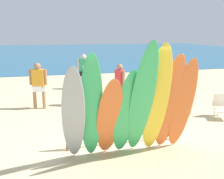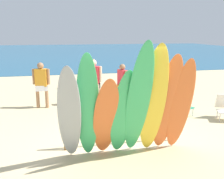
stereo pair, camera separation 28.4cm
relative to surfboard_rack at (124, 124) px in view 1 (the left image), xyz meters
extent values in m
plane|color=#D3BC8C|center=(0.00, 14.00, -0.55)|extent=(60.00, 60.00, 0.00)
cube|color=#235B7F|center=(0.00, 31.14, -0.54)|extent=(60.00, 40.00, 0.02)
cylinder|color=brown|center=(-1.39, 0.00, -0.21)|extent=(0.07, 0.07, 0.67)
cylinder|color=brown|center=(1.39, 0.00, -0.21)|extent=(0.07, 0.07, 0.67)
cylinder|color=brown|center=(0.00, 0.00, 0.12)|extent=(2.89, 0.06, 0.06)
ellipsoid|color=#999EA3|center=(-1.29, -0.75, 0.56)|extent=(0.55, 1.07, 2.21)
ellipsoid|color=#38B266|center=(-0.91, -0.68, 0.66)|extent=(0.55, 0.89, 2.42)
ellipsoid|color=orange|center=(-0.51, -0.63, 0.41)|extent=(0.58, 0.87, 1.91)
ellipsoid|color=#38B266|center=(-0.14, -0.65, 0.49)|extent=(0.60, 0.88, 2.06)
ellipsoid|color=#38B266|center=(0.15, -0.81, 0.78)|extent=(0.53, 1.21, 2.65)
ellipsoid|color=yellow|center=(0.52, -0.75, 0.75)|extent=(0.65, 1.04, 2.59)
ellipsoid|color=orange|center=(0.89, -0.65, 0.64)|extent=(0.56, 0.87, 2.36)
ellipsoid|color=orange|center=(1.20, -0.66, 0.59)|extent=(0.53, 0.82, 2.26)
cylinder|color=beige|center=(0.11, 6.65, -0.13)|extent=(0.13, 0.13, 0.83)
cylinder|color=beige|center=(-0.19, 6.81, -0.13)|extent=(0.13, 0.13, 0.83)
cube|color=black|center=(-0.04, 6.73, 0.22)|extent=(0.44, 0.27, 0.20)
cube|color=#33A36B|center=(-0.04, 6.73, 0.61)|extent=(0.48, 0.40, 0.65)
sphere|color=beige|center=(-0.04, 6.73, 1.05)|extent=(0.23, 0.23, 0.23)
cylinder|color=beige|center=(0.20, 6.60, 0.64)|extent=(0.10, 0.10, 0.58)
cylinder|color=beige|center=(-0.27, 6.86, 0.64)|extent=(0.10, 0.10, 0.58)
cylinder|color=beige|center=(-0.33, 3.85, -0.12)|extent=(0.13, 0.13, 0.85)
cylinder|color=beige|center=(-0.03, 3.67, -0.12)|extent=(0.13, 0.13, 0.85)
cube|color=black|center=(-0.18, 3.76, 0.23)|extent=(0.45, 0.28, 0.20)
cube|color=#DB333D|center=(-0.18, 3.76, 0.63)|extent=(0.49, 0.42, 0.66)
sphere|color=beige|center=(-0.18, 3.76, 1.08)|extent=(0.24, 0.24, 0.24)
cylinder|color=beige|center=(-0.42, 3.90, 0.67)|extent=(0.10, 0.10, 0.59)
cylinder|color=beige|center=(0.06, 3.62, 0.67)|extent=(0.10, 0.10, 0.59)
cylinder|color=#9E704C|center=(0.81, 3.59, -0.16)|extent=(0.12, 0.12, 0.78)
cylinder|color=#9E704C|center=(0.91, 3.28, -0.16)|extent=(0.12, 0.12, 0.78)
cube|color=orange|center=(0.86, 3.43, 0.17)|extent=(0.42, 0.26, 0.19)
cube|color=#DB333D|center=(0.86, 3.43, 0.53)|extent=(0.32, 0.44, 0.61)
sphere|color=#9E704C|center=(0.86, 3.43, 0.95)|extent=(0.22, 0.22, 0.22)
cylinder|color=#9E704C|center=(0.78, 3.68, 0.57)|extent=(0.09, 0.09, 0.54)
cylinder|color=#9E704C|center=(0.93, 3.19, 0.57)|extent=(0.09, 0.09, 0.54)
cylinder|color=#9E704C|center=(-1.95, 3.73, -0.14)|extent=(0.12, 0.12, 0.82)
cylinder|color=#9E704C|center=(-2.28, 3.80, -0.14)|extent=(0.12, 0.12, 0.82)
cube|color=silver|center=(-2.11, 3.76, 0.21)|extent=(0.44, 0.27, 0.20)
cube|color=orange|center=(-2.11, 3.76, 0.59)|extent=(0.46, 0.30, 0.64)
sphere|color=#9E704C|center=(-2.11, 3.76, 1.03)|extent=(0.23, 0.23, 0.23)
cylinder|color=#9E704C|center=(-1.85, 3.71, 0.63)|extent=(0.10, 0.10, 0.57)
cylinder|color=#9E704C|center=(-2.38, 3.82, 0.63)|extent=(0.10, 0.10, 0.57)
cylinder|color=#B7B7BC|center=(3.40, 0.99, -0.41)|extent=(0.02, 0.02, 0.28)
cylinder|color=#B7B7BC|center=(3.54, 1.34, -0.41)|extent=(0.02, 0.02, 0.28)
cube|color=silver|center=(3.67, 1.09, -0.25)|extent=(0.63, 0.60, 0.03)
cube|color=silver|center=(3.79, 1.40, 0.01)|extent=(0.56, 0.42, 0.51)
cylinder|color=#B7B7BC|center=(2.49, 1.53, -0.41)|extent=(0.02, 0.02, 0.28)
cylinder|color=#B7B7BC|center=(2.87, 1.70, -0.41)|extent=(0.02, 0.02, 0.28)
cylinder|color=#B7B7BC|center=(2.34, 1.88, -0.41)|extent=(0.02, 0.02, 0.28)
cylinder|color=#B7B7BC|center=(2.72, 2.04, -0.41)|extent=(0.02, 0.02, 0.28)
cube|color=#2D9370|center=(2.60, 1.79, -0.25)|extent=(0.64, 0.61, 0.03)
cube|color=#2D9370|center=(2.46, 2.13, 0.00)|extent=(0.58, 0.49, 0.48)
camera|label=1|loc=(-1.73, -5.80, 2.24)|focal=41.53mm
camera|label=2|loc=(-1.46, -5.86, 2.24)|focal=41.53mm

